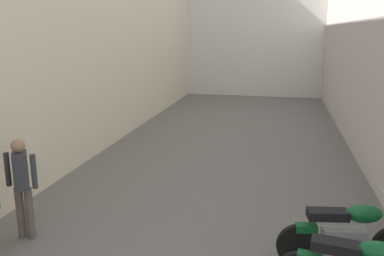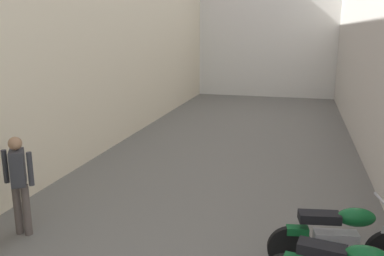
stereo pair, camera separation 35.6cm
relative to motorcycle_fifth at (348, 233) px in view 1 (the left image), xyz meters
name	(u,v)px [view 1 (the left image)]	position (x,y,z in m)	size (l,w,h in m)	color
ground_plane	(213,180)	(-2.28, 2.80, -0.50)	(35.27, 35.27, 0.00)	#66635E
building_right	(378,46)	(1.14, 4.79, 2.25)	(0.45, 19.27, 5.51)	beige
building_far_end	(256,23)	(-2.28, 15.43, 2.98)	(9.43, 2.00, 6.97)	silver
motorcycle_fifth	(348,233)	(0.00, 0.00, 0.00)	(1.84, 0.58, 1.04)	black
pedestrian_further_down	(22,181)	(-4.66, -0.22, 0.42)	(0.52, 0.39, 1.57)	#564C47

